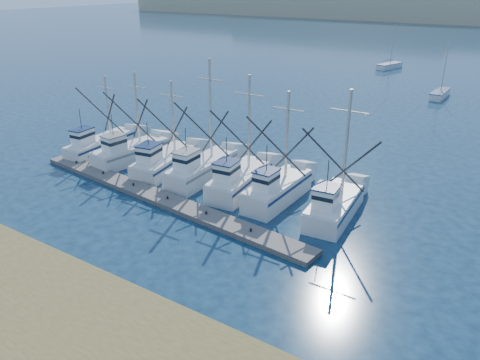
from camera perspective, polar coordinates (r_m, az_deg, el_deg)
name	(u,v)px	position (r m, az deg, el deg)	size (l,w,h in m)	color
ground	(197,265)	(28.53, -5.28, -10.34)	(500.00, 500.00, 0.00)	#0C1F35
floating_dock	(159,197)	(36.82, -9.87, -2.11)	(27.77, 1.85, 0.37)	slate
trawler_fleet	(200,170)	(39.56, -4.91, 1.24)	(27.71, 8.24, 9.96)	silver
sailboat_near	(440,94)	(74.60, 23.19, 9.61)	(1.73, 6.10, 8.10)	silver
sailboat_far	(389,66)	(96.69, 17.76, 13.10)	(3.54, 6.42, 8.10)	silver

